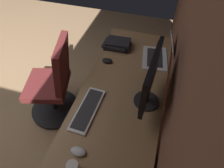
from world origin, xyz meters
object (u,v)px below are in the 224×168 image
(coffee_mug, at_px, (73,168))
(laptop_leftmost, at_px, (162,55))
(mouse_main, at_px, (107,61))
(mouse_spare, at_px, (78,151))
(keyboard_main, at_px, (88,109))
(book_stack_near, at_px, (117,44))
(monitor_primary, at_px, (150,79))
(office_chair, at_px, (54,85))

(coffee_mug, bearing_deg, laptop_leftmost, 162.45)
(mouse_main, height_order, mouse_spare, same)
(keyboard_main, height_order, mouse_main, mouse_main)
(keyboard_main, distance_m, mouse_spare, 0.34)
(book_stack_near, bearing_deg, coffee_mug, 3.59)
(mouse_main, xyz_separation_m, book_stack_near, (-0.26, 0.03, 0.02))
(keyboard_main, relative_size, mouse_spare, 4.08)
(keyboard_main, distance_m, coffee_mug, 0.46)
(mouse_spare, relative_size, coffee_mug, 0.92)
(monitor_primary, relative_size, laptop_leftmost, 1.29)
(monitor_primary, height_order, mouse_spare, monitor_primary)
(mouse_main, relative_size, office_chair, 0.11)
(monitor_primary, height_order, coffee_mug, monitor_primary)
(book_stack_near, xyz_separation_m, office_chair, (0.47, -0.55, -0.31))
(monitor_primary, height_order, mouse_main, monitor_primary)
(laptop_leftmost, distance_m, book_stack_near, 0.47)
(book_stack_near, bearing_deg, mouse_main, -6.11)
(mouse_spare, xyz_separation_m, book_stack_near, (-1.16, -0.06, 0.02))
(keyboard_main, bearing_deg, laptop_leftmost, 148.55)
(keyboard_main, bearing_deg, mouse_main, -177.64)
(keyboard_main, bearing_deg, book_stack_near, 179.74)
(keyboard_main, bearing_deg, mouse_spare, 10.98)
(book_stack_near, relative_size, coffee_mug, 2.57)
(mouse_spare, bearing_deg, coffee_mug, 9.79)
(monitor_primary, bearing_deg, coffee_mug, -26.64)
(keyboard_main, bearing_deg, monitor_primary, 117.03)
(monitor_primary, relative_size, coffee_mug, 4.47)
(monitor_primary, relative_size, office_chair, 0.52)
(monitor_primary, distance_m, book_stack_near, 0.78)
(monitor_primary, xyz_separation_m, mouse_spare, (0.54, -0.35, -0.24))
(laptop_leftmost, relative_size, mouse_spare, 3.75)
(book_stack_near, distance_m, coffee_mug, 1.28)
(monitor_primary, bearing_deg, office_chair, -98.73)
(mouse_main, xyz_separation_m, office_chair, (0.22, -0.52, -0.29))
(mouse_main, xyz_separation_m, mouse_spare, (0.90, 0.09, 0.00))
(laptop_leftmost, relative_size, mouse_main, 3.75)
(mouse_main, relative_size, book_stack_near, 0.36)
(coffee_mug, xyz_separation_m, office_chair, (-0.80, -0.63, -0.32))
(book_stack_near, bearing_deg, office_chair, -49.24)
(monitor_primary, xyz_separation_m, laptop_leftmost, (-0.55, 0.05, -0.21))
(laptop_leftmost, xyz_separation_m, book_stack_near, (-0.07, -0.46, -0.02))
(mouse_main, relative_size, coffee_mug, 0.92)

